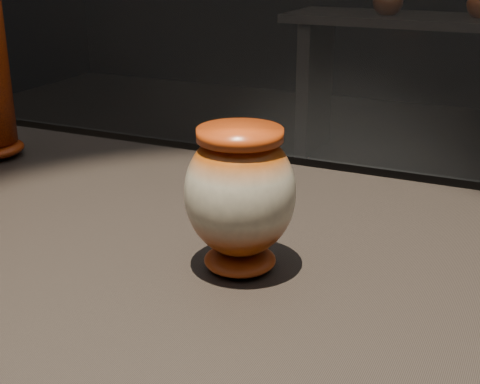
% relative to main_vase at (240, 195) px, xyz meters
% --- Properties ---
extents(main_vase, '(0.18, 0.18, 0.19)m').
position_rel_main_vase_xyz_m(main_vase, '(0.00, 0.00, 0.00)').
color(main_vase, '#82320B').
rests_on(main_vase, display_plinth).
extents(back_shelf, '(2.00, 0.60, 0.90)m').
position_rel_main_vase_xyz_m(back_shelf, '(-0.18, 3.39, -0.37)').
color(back_shelf, black).
rests_on(back_shelf, ground).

